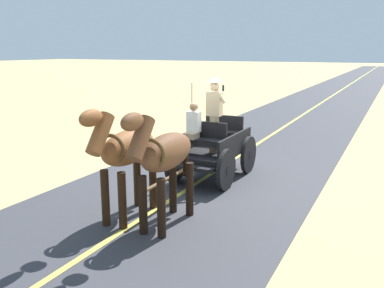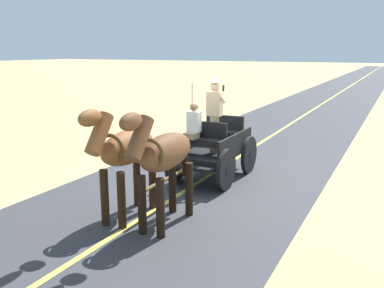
{
  "view_description": "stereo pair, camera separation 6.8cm",
  "coord_description": "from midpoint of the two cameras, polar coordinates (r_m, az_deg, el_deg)",
  "views": [
    {
      "loc": [
        -4.13,
        9.12,
        3.13
      ],
      "look_at": [
        -0.15,
        1.16,
        1.1
      ],
      "focal_mm": 38.72,
      "sensor_mm": 36.0,
      "label": 1
    },
    {
      "loc": [
        -4.19,
        9.09,
        3.13
      ],
      "look_at": [
        -0.15,
        1.16,
        1.1
      ],
      "focal_mm": 38.72,
      "sensor_mm": 36.0,
      "label": 2
    }
  ],
  "objects": [
    {
      "name": "road_surface",
      "position": [
        10.49,
        1.93,
        -4.49
      ],
      "size": [
        5.56,
        160.0,
        0.01
      ],
      "primitive_type": "cube",
      "color": "#38383D",
      "rests_on": "ground"
    },
    {
      "name": "ground_plane",
      "position": [
        10.49,
        1.93,
        -4.51
      ],
      "size": [
        200.0,
        200.0,
        0.0
      ],
      "primitive_type": "plane",
      "color": "tan"
    },
    {
      "name": "horse_off_side",
      "position": [
        7.69,
        -9.39,
        -0.9
      ],
      "size": [
        0.62,
        2.13,
        2.21
      ],
      "color": "brown",
      "rests_on": "ground"
    },
    {
      "name": "road_centre_stripe",
      "position": [
        10.49,
        1.93,
        -4.47
      ],
      "size": [
        0.12,
        160.0,
        0.0
      ],
      "primitive_type": "cube",
      "color": "#DBCC4C",
      "rests_on": "road_surface"
    },
    {
      "name": "horse_near_side",
      "position": [
        7.26,
        -4.16,
        -1.6
      ],
      "size": [
        0.59,
        2.13,
        2.21
      ],
      "color": "brown",
      "rests_on": "ground"
    },
    {
      "name": "horse_drawn_carriage",
      "position": [
        10.18,
        2.64,
        -0.31
      ],
      "size": [
        1.42,
        4.5,
        2.5
      ],
      "color": "black",
      "rests_on": "ground"
    }
  ]
}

